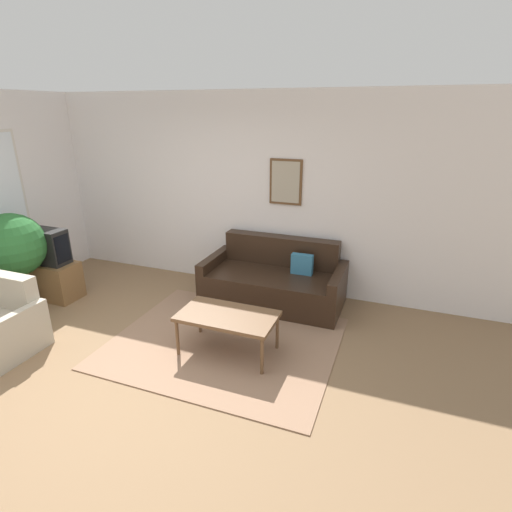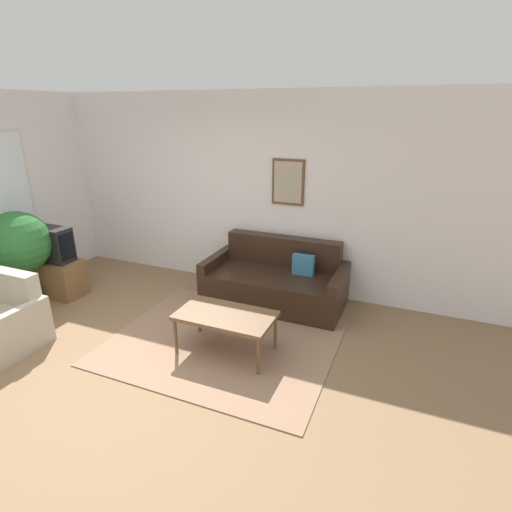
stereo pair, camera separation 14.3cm
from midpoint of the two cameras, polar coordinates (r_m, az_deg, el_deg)
name	(u,v)px [view 2 (the right image)]	position (r m, az deg, el deg)	size (l,w,h in m)	color
ground_plane	(120,376)	(4.27, -17.96, -16.00)	(16.00, 16.00, 0.00)	#846647
area_rug	(223,341)	(4.59, -3.81, -12.08)	(2.44, 2.01, 0.01)	#937056
wall_back	(233,192)	(5.75, -2.65, 9.16)	(8.00, 0.09, 2.70)	silver
couch	(276,282)	(5.35, 3.61, -3.68)	(1.83, 0.90, 0.83)	black
coffee_table	(225,317)	(4.21, -3.40, -8.74)	(1.02, 0.56, 0.45)	brown
tv_stand	(56,277)	(6.21, -26.10, -2.70)	(0.79, 0.40, 0.51)	brown
tv	(50,244)	(6.05, -26.79, 1.56)	(0.63, 0.28, 0.47)	black
potted_plant_tall	(18,245)	(5.89, -30.28, 1.39)	(0.81, 0.81, 1.26)	slate
potted_plant_by_window	(36,257)	(6.34, -28.31, -0.16)	(0.53, 0.53, 0.81)	#383D42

